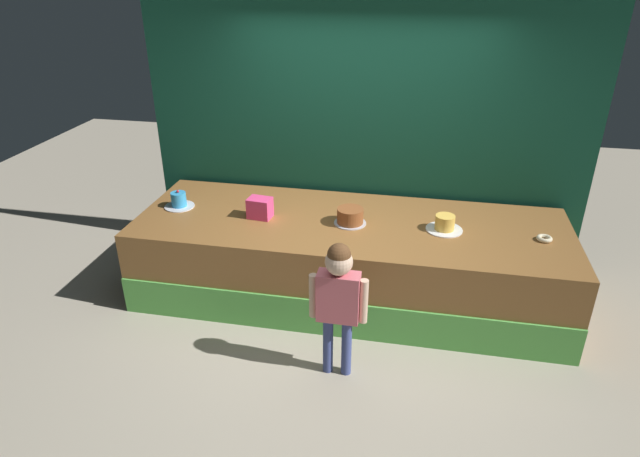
{
  "coord_description": "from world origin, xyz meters",
  "views": [
    {
      "loc": [
        0.59,
        -3.76,
        2.94
      ],
      "look_at": [
        -0.23,
        0.41,
        0.81
      ],
      "focal_mm": 30.6,
      "sensor_mm": 36.0,
      "label": 1
    }
  ],
  "objects_px": {
    "cake_left": "(179,201)",
    "cake_center": "(350,216)",
    "donut": "(544,238)",
    "cake_right": "(445,224)",
    "pink_box": "(260,208)",
    "child_figure": "(338,293)"
  },
  "relations": [
    {
      "from": "cake_left",
      "to": "cake_center",
      "type": "height_order",
      "value": "cake_left"
    },
    {
      "from": "donut",
      "to": "cake_right",
      "type": "relative_size",
      "value": 0.41
    },
    {
      "from": "pink_box",
      "to": "cake_center",
      "type": "bearing_deg",
      "value": 2.02
    },
    {
      "from": "pink_box",
      "to": "cake_left",
      "type": "height_order",
      "value": "pink_box"
    },
    {
      "from": "child_figure",
      "to": "donut",
      "type": "relative_size",
      "value": 8.68
    },
    {
      "from": "child_figure",
      "to": "cake_right",
      "type": "xyz_separation_m",
      "value": [
        0.76,
        1.12,
        0.1
      ]
    },
    {
      "from": "child_figure",
      "to": "donut",
      "type": "xyz_separation_m",
      "value": [
        1.6,
        1.08,
        0.05
      ]
    },
    {
      "from": "donut",
      "to": "cake_right",
      "type": "distance_m",
      "value": 0.84
    },
    {
      "from": "cake_right",
      "to": "pink_box",
      "type": "bearing_deg",
      "value": -177.98
    },
    {
      "from": "donut",
      "to": "cake_center",
      "type": "height_order",
      "value": "cake_center"
    },
    {
      "from": "child_figure",
      "to": "donut",
      "type": "height_order",
      "value": "child_figure"
    },
    {
      "from": "child_figure",
      "to": "cake_right",
      "type": "bearing_deg",
      "value": 55.76
    },
    {
      "from": "cake_left",
      "to": "cake_center",
      "type": "bearing_deg",
      "value": -1.61
    },
    {
      "from": "pink_box",
      "to": "cake_right",
      "type": "distance_m",
      "value": 1.67
    },
    {
      "from": "pink_box",
      "to": "donut",
      "type": "distance_m",
      "value": 2.51
    },
    {
      "from": "cake_left",
      "to": "donut",
      "type": "bearing_deg",
      "value": -0.93
    },
    {
      "from": "donut",
      "to": "cake_center",
      "type": "relative_size",
      "value": 0.45
    },
    {
      "from": "child_figure",
      "to": "pink_box",
      "type": "relative_size",
      "value": 5.4
    },
    {
      "from": "cake_center",
      "to": "cake_right",
      "type": "bearing_deg",
      "value": 2.02
    },
    {
      "from": "pink_box",
      "to": "donut",
      "type": "xyz_separation_m",
      "value": [
        2.51,
        0.02,
        -0.08
      ]
    },
    {
      "from": "child_figure",
      "to": "cake_right",
      "type": "distance_m",
      "value": 1.36
    },
    {
      "from": "cake_right",
      "to": "child_figure",
      "type": "bearing_deg",
      "value": -124.24
    }
  ]
}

